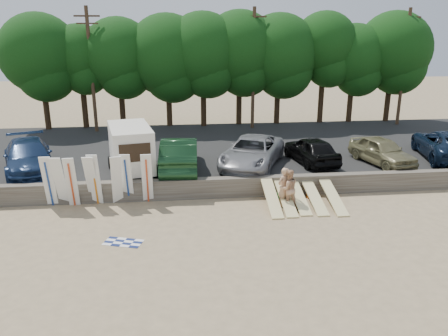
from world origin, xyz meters
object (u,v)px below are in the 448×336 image
Objects in this scene: car_1 at (179,154)px; beachgoer_b at (288,189)px; car_2 at (252,152)px; car_3 at (311,150)px; car_0 at (28,157)px; box_trailer at (131,147)px; beachgoer_a at (283,187)px; car_5 at (446,145)px; cooler at (280,196)px; car_4 at (382,151)px.

beachgoer_b is (5.01, -4.18, -0.68)m from car_1.
car_2 is 3.51m from car_3.
car_0 is 0.99× the size of car_2.
box_trailer is 8.58m from beachgoer_b.
car_0 is 3.05× the size of beachgoer_a.
car_5 is (15.78, 0.65, -0.07)m from car_1.
car_0 reaches higher than car_5.
box_trailer reaches higher than car_5.
car_3 is (15.59, -0.01, -0.07)m from car_0.
cooler is (12.96, -3.68, -1.39)m from car_0.
beachgoer_b is at bearing -39.37° from car_0.
car_5 reaches higher than beachgoer_a.
car_1 is 2.88× the size of beachgoer_a.
car_0 reaches higher than beachgoer_b.
beachgoer_b is (0.20, -0.15, -0.02)m from beachgoer_a.
car_5 is (11.74, 0.38, 0.02)m from car_2.
car_1 is 2.95× the size of beachgoer_b.
car_2 reaches higher than car_3.
car_2 is 3.73m from cooler.
cooler is at bearing -168.69° from car_4.
beachgoer_b is at bearing 108.32° from beachgoer_a.
car_3 is at bearing 29.01° from car_2.
beachgoer_a is 0.26m from beachgoer_b.
beachgoer_a is (12.87, -4.61, -0.59)m from car_0.
car_4 reaches higher than beachgoer_a.
car_5 is (18.32, 0.93, -0.60)m from box_trailer.
car_5 is at bearing -1.89° from cooler.
car_5 reaches higher than cooler.
car_5 is (8.25, 0.07, 0.06)m from car_3.
car_1 is 7.55m from car_3.
beachgoer_b is 4.90× the size of cooler.
car_2 is 0.98× the size of car_5.
car_3 is 2.44× the size of beachgoer_b.
cooler is at bearing 45.32° from car_3.
car_3 is (7.53, 0.58, -0.13)m from car_1.
car_5 reaches higher than beachgoer_b.
box_trailer is at bearing -28.31° from car_0.
beachgoer_b is at bearing -53.61° from car_2.
car_5 reaches higher than car_2.
car_3 is 0.76× the size of car_5.
car_1 is at bearing 16.15° from car_5.
car_3 reaches higher than beachgoer_b.
car_0 is (-5.52, 0.87, -0.59)m from box_trailer.
car_0 is at bearing -25.10° from beachgoer_b.
car_1 reaches higher than car_0.
car_0 reaches higher than beachgoer_a.
car_4 is 7.36m from cooler.
beachgoer_b reaches higher than cooler.
car_5 is 15.83× the size of cooler.
box_trailer is 0.73× the size of car_2.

